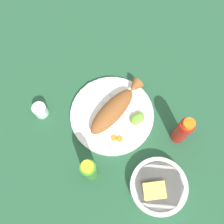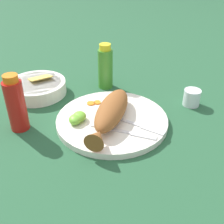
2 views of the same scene
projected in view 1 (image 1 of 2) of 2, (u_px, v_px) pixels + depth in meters
ground_plane at (112, 115)px, 0.99m from camera, size 4.00×4.00×0.00m
main_plate at (112, 115)px, 0.98m from camera, size 0.33×0.33×0.02m
fried_fish at (115, 108)px, 0.95m from camera, size 0.28×0.12×0.06m
fork_near at (100, 98)px, 0.99m from camera, size 0.10×0.17×0.00m
fork_far at (110, 94)px, 1.00m from camera, size 0.06×0.18×0.00m
carrot_slice_near at (114, 138)px, 0.93m from camera, size 0.02×0.02×0.00m
carrot_slice_mid at (119, 139)px, 0.93m from camera, size 0.02×0.02×0.00m
lime_wedge_main at (136, 119)px, 0.95m from camera, size 0.05×0.04×0.03m
lime_wedge_side at (139, 117)px, 0.95m from camera, size 0.04×0.04×0.02m
hot_sauce_bottle_red at (183, 131)px, 0.88m from camera, size 0.05×0.05×0.17m
hot_sauce_bottle_green at (89, 170)px, 0.84m from camera, size 0.05×0.05×0.16m
salt_cup at (41, 111)px, 0.97m from camera, size 0.05×0.05×0.05m
guacamole_bowl at (158, 186)px, 0.86m from camera, size 0.20×0.20×0.06m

